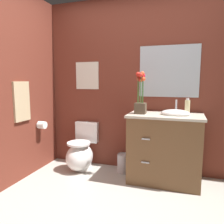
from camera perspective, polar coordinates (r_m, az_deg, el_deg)
wall_back at (r=3.20m, az=11.45°, el=6.62°), size 4.52×0.05×2.50m
wall_left at (r=3.00m, az=-25.36°, el=5.93°), size 0.05×3.92×2.50m
toilet at (r=3.40m, az=-8.05°, el=-10.51°), size 0.38×0.59×0.69m
vanity_cabinet at (r=2.99m, az=13.45°, el=-8.91°), size 0.94×0.56×1.08m
flower_vase at (r=2.88m, az=7.41°, el=3.77°), size 0.14×0.14×0.54m
soap_bottle at (r=2.99m, az=18.92°, el=1.29°), size 0.07×0.07×0.20m
trash_bin at (r=3.29m, az=2.97°, el=-13.04°), size 0.18×0.18×0.27m
wall_poster at (r=3.47m, az=-6.44°, el=9.32°), size 0.38×0.01×0.41m
wall_mirror at (r=3.16m, az=14.48°, el=10.14°), size 0.80×0.01×0.70m
hanging_towel at (r=3.12m, az=-22.35°, el=2.54°), size 0.03×0.28×0.52m
toilet_paper_roll at (r=3.39m, az=-17.66°, el=-3.22°), size 0.11×0.11×0.11m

